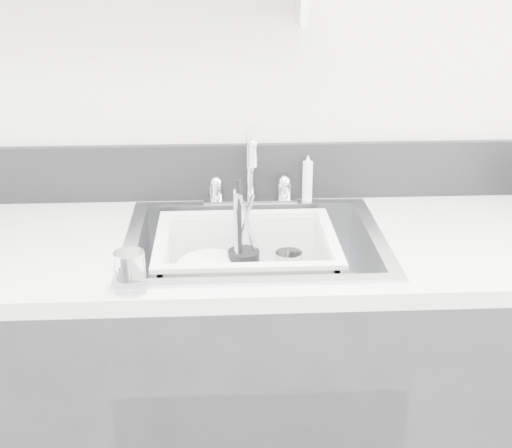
{
  "coord_description": "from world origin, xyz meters",
  "views": [
    {
      "loc": [
        -0.08,
        -0.43,
        1.61
      ],
      "look_at": [
        0.0,
        1.14,
        0.98
      ],
      "focal_mm": 50.0,
      "sensor_mm": 36.0,
      "label": 1
    }
  ],
  "objects": [
    {
      "name": "side_sprayer",
      "position": [
        0.16,
        1.44,
        0.99
      ],
      "size": [
        0.03,
        0.03,
        0.14
      ],
      "primitive_type": "cylinder",
      "color": "white",
      "rests_on": "counter_run"
    },
    {
      "name": "counter_run",
      "position": [
        0.0,
        1.19,
        0.46
      ],
      "size": [
        3.2,
        0.62,
        0.92
      ],
      "color": "#242427",
      "rests_on": "ground"
    },
    {
      "name": "ladle",
      "position": [
        -0.03,
        1.2,
        0.8
      ],
      "size": [
        0.26,
        0.19,
        0.07
      ],
      "primitive_type": null,
      "rotation": [
        0.0,
        0.0,
        -0.49
      ],
      "color": "silver",
      "rests_on": "wash_tub"
    },
    {
      "name": "tumbler_in_tub",
      "position": [
        0.09,
        1.22,
        0.82
      ],
      "size": [
        0.08,
        0.08,
        0.1
      ],
      "primitive_type": "cylinder",
      "rotation": [
        0.0,
        0.0,
        0.11
      ],
      "color": "white",
      "rests_on": "wash_tub"
    },
    {
      "name": "utensil_cup",
      "position": [
        -0.03,
        1.23,
        0.83
      ],
      "size": [
        0.08,
        0.08,
        0.28
      ],
      "rotation": [
        0.0,
        0.0,
        0.04
      ],
      "color": "black",
      "rests_on": "wash_tub"
    },
    {
      "name": "tumbler_counter",
      "position": [
        -0.28,
        0.92,
        0.97
      ],
      "size": [
        0.08,
        0.08,
        0.09
      ],
      "primitive_type": "cylinder",
      "rotation": [
        0.0,
        0.0,
        0.35
      ],
      "color": "white",
      "rests_on": "counter_run"
    },
    {
      "name": "bowl_small",
      "position": [
        0.07,
        1.12,
        0.79
      ],
      "size": [
        0.15,
        0.15,
        0.04
      ],
      "primitive_type": "imported",
      "rotation": [
        0.0,
        0.0,
        -0.31
      ],
      "color": "white",
      "rests_on": "wash_tub"
    },
    {
      "name": "plate_stack",
      "position": [
        -0.1,
        1.16,
        0.79
      ],
      "size": [
        0.26,
        0.25,
        0.1
      ],
      "rotation": [
        0.0,
        0.0,
        -0.19
      ],
      "color": "white",
      "rests_on": "wash_tub"
    },
    {
      "name": "faucet",
      "position": [
        0.0,
        1.44,
        0.98
      ],
      "size": [
        0.26,
        0.18,
        0.23
      ],
      "color": "silver",
      "rests_on": "counter_run"
    },
    {
      "name": "wash_tub",
      "position": [
        -0.02,
        1.2,
        0.84
      ],
      "size": [
        0.56,
        0.52,
        0.18
      ],
      "primitive_type": null,
      "rotation": [
        0.0,
        0.0,
        0.41
      ],
      "color": "white",
      "rests_on": "sink"
    },
    {
      "name": "sink",
      "position": [
        0.0,
        1.19,
        0.83
      ],
      "size": [
        0.64,
        0.52,
        0.2
      ],
      "primitive_type": null,
      "color": "silver",
      "rests_on": "counter_run"
    },
    {
      "name": "backsplash",
      "position": [
        0.0,
        1.49,
        1.0
      ],
      "size": [
        3.2,
        0.02,
        0.16
      ],
      "primitive_type": "cube",
      "color": "black",
      "rests_on": "counter_run"
    }
  ]
}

